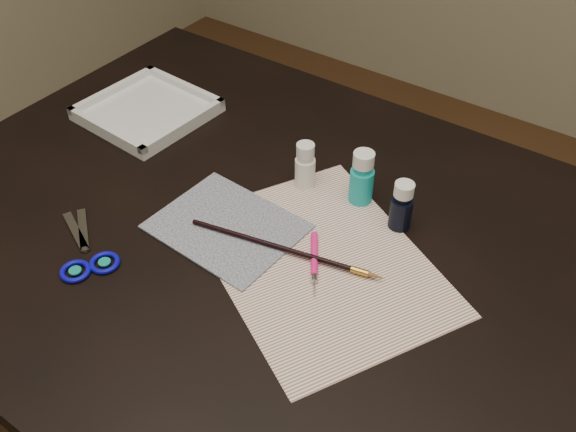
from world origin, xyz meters
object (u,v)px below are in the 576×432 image
Objects in this scene: scissors at (79,244)px; palette_tray at (147,109)px; paper at (320,262)px; paint_bottle_white at (305,165)px; paint_bottle_cyan at (362,177)px; paint_bottle_navy at (402,206)px; canvas at (227,226)px.

scissors is 0.82× the size of palette_tray.
paper is 4.60× the size of paint_bottle_white.
scissors is (-0.30, -0.35, -0.04)m from paint_bottle_cyan.
paint_bottle_white reaches higher than palette_tray.
paint_bottle_navy is 0.50m from scissors.
paint_bottle_cyan reaches higher than palette_tray.
paper is 4.02× the size of paint_bottle_cyan.
paint_bottle_navy is 0.40× the size of palette_tray.
palette_tray is (-0.50, 0.14, 0.01)m from paper.
canvas is 0.17m from paint_bottle_white.
paper is 1.76× the size of canvas.
palette_tray is at bearing 163.93° from paper.
paint_bottle_white is 0.48× the size of scissors.
paper is 1.80× the size of palette_tray.
scissors is (-0.16, -0.16, 0.00)m from canvas.
paint_bottle_white is at bearing -0.52° from palette_tray.
palette_tray is at bearing -38.12° from scissors.
paint_bottle_cyan is at bearing 98.76° from paper.
canvas is 2.61× the size of paint_bottle_white.
paint_bottle_navy reaches higher than palette_tray.
paint_bottle_white is 0.38m from scissors.
paint_bottle_cyan reaches higher than paint_bottle_navy.
canvas reaches higher than paper.
paper is at bearing -16.07° from palette_tray.
paint_bottle_white is (0.04, 0.16, 0.04)m from canvas.
paint_bottle_cyan is at bearing 2.00° from palette_tray.
paint_bottle_white is at bearing 179.96° from paint_bottle_navy.
paint_bottle_cyan is (-0.02, 0.16, 0.05)m from paper.
paint_bottle_white is at bearing -168.51° from paint_bottle_cyan.
paint_bottle_cyan is 1.12× the size of paint_bottle_navy.
canvas is at bearing -127.40° from paint_bottle_cyan.
paint_bottle_cyan reaches higher than paint_bottle_white.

